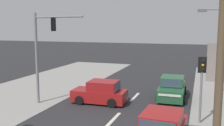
{
  "coord_description": "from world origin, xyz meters",
  "views": [
    {
      "loc": [
        4.43,
        -10.22,
        5.1
      ],
      "look_at": [
        -0.42,
        4.0,
        3.02
      ],
      "focal_mm": 42.0,
      "sensor_mm": 36.0,
      "label": 1
    }
  ],
  "objects_px": {
    "sedan_kerbside_parked": "(172,88)",
    "utility_pole_foreground_right": "(217,33)",
    "traffic_signal_mast": "(43,47)",
    "pedestal_signal_right_kerb": "(202,79)",
    "hatchback_oncoming_near": "(100,93)"
  },
  "relations": [
    {
      "from": "utility_pole_foreground_right",
      "to": "sedan_kerbside_parked",
      "type": "xyz_separation_m",
      "value": [
        -2.29,
        10.07,
        -4.2
      ]
    },
    {
      "from": "utility_pole_foreground_right",
      "to": "traffic_signal_mast",
      "type": "xyz_separation_m",
      "value": [
        -10.15,
        5.79,
        -1.08
      ]
    },
    {
      "from": "utility_pole_foreground_right",
      "to": "traffic_signal_mast",
      "type": "bearing_deg",
      "value": 150.3
    },
    {
      "from": "sedan_kerbside_parked",
      "to": "hatchback_oncoming_near",
      "type": "bearing_deg",
      "value": -147.04
    },
    {
      "from": "sedan_kerbside_parked",
      "to": "hatchback_oncoming_near",
      "type": "distance_m",
      "value": 5.27
    },
    {
      "from": "utility_pole_foreground_right",
      "to": "sedan_kerbside_parked",
      "type": "height_order",
      "value": "utility_pole_foreground_right"
    },
    {
      "from": "sedan_kerbside_parked",
      "to": "hatchback_oncoming_near",
      "type": "xyz_separation_m",
      "value": [
        -4.42,
        -2.87,
        -0.0
      ]
    },
    {
      "from": "utility_pole_foreground_right",
      "to": "traffic_signal_mast",
      "type": "relative_size",
      "value": 1.52
    },
    {
      "from": "pedestal_signal_right_kerb",
      "to": "sedan_kerbside_parked",
      "type": "distance_m",
      "value": 5.3
    },
    {
      "from": "traffic_signal_mast",
      "to": "pedestal_signal_right_kerb",
      "type": "relative_size",
      "value": 1.69
    },
    {
      "from": "utility_pole_foreground_right",
      "to": "pedestal_signal_right_kerb",
      "type": "bearing_deg",
      "value": 93.67
    },
    {
      "from": "sedan_kerbside_parked",
      "to": "utility_pole_foreground_right",
      "type": "bearing_deg",
      "value": -77.16
    },
    {
      "from": "traffic_signal_mast",
      "to": "sedan_kerbside_parked",
      "type": "height_order",
      "value": "traffic_signal_mast"
    },
    {
      "from": "hatchback_oncoming_near",
      "to": "utility_pole_foreground_right",
      "type": "bearing_deg",
      "value": -47.0
    },
    {
      "from": "traffic_signal_mast",
      "to": "hatchback_oncoming_near",
      "type": "bearing_deg",
      "value": 22.37
    }
  ]
}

